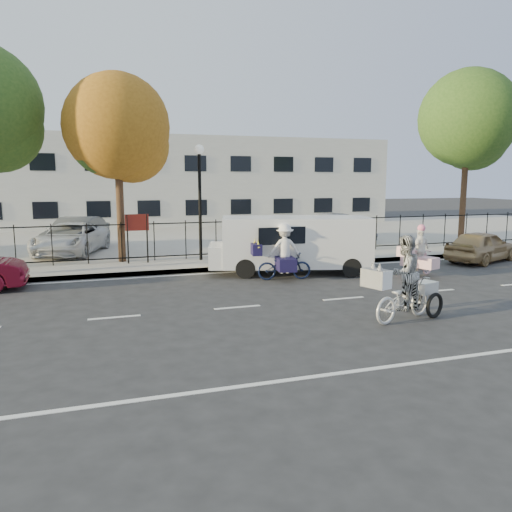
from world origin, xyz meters
name	(u,v)px	position (x,y,z in m)	size (l,w,h in m)	color
ground	(237,307)	(0.00, 0.00, 0.00)	(120.00, 120.00, 0.00)	#333334
road_markings	(237,307)	(0.00, 0.00, 0.01)	(60.00, 9.52, 0.01)	silver
curb	(197,270)	(0.00, 5.05, 0.07)	(60.00, 0.10, 0.15)	#A8A399
sidewalk	(192,265)	(0.00, 6.10, 0.07)	(60.00, 2.20, 0.15)	#A8A399
parking_lot	(160,238)	(0.00, 15.00, 0.07)	(60.00, 15.60, 0.15)	#A8A399
iron_fence	(186,240)	(0.00, 7.20, 0.90)	(58.00, 0.06, 1.50)	black
building	(141,182)	(0.00, 25.00, 3.00)	(34.00, 10.00, 6.00)	silver
lamppost	(200,182)	(0.50, 6.80, 3.11)	(0.36, 0.36, 4.33)	black
street_sign	(137,229)	(-1.85, 6.80, 1.42)	(0.85, 0.06, 1.80)	black
zebra_trike	(404,288)	(3.31, -2.26, 0.76)	(2.29, 1.45, 1.97)	silver
unicorn_bike	(419,257)	(6.86, 2.02, 0.64)	(1.76, 1.28, 1.74)	beige
bull_bike	(283,258)	(2.38, 2.93, 0.72)	(1.99, 1.38, 1.81)	#0F1834
white_van	(293,243)	(3.09, 3.85, 1.07)	(5.83, 3.11, 1.94)	white
gold_sedan	(482,246)	(11.04, 3.80, 0.62)	(1.46, 3.63, 1.24)	tan
lot_car_b	(71,238)	(-4.27, 9.99, 0.80)	(2.14, 4.64, 1.29)	silver
lot_car_c	(76,234)	(-4.09, 11.02, 0.86)	(1.51, 4.34, 1.43)	#4B4F53
lot_car_d	(338,226)	(8.33, 10.66, 0.89)	(1.74, 4.32, 1.47)	#ADAEB5
tree_mid	(121,132)	(-2.25, 7.43, 4.91)	(3.83, 3.83, 7.02)	#442D1D
tree_east	(470,123)	(13.57, 7.85, 5.80)	(4.51, 4.51, 8.27)	#442D1D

